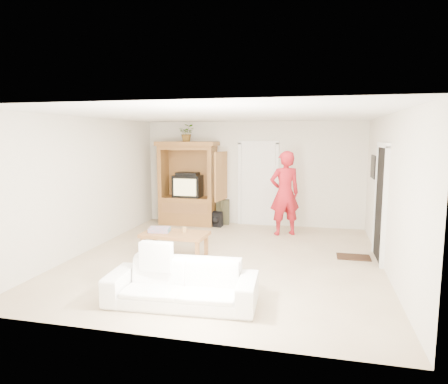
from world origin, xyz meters
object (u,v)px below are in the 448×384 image
(coffee_table, at_px, (175,236))
(man, at_px, (285,193))
(sofa, at_px, (182,283))
(armoire, at_px, (189,189))

(coffee_table, bearing_deg, man, 51.81)
(man, height_order, sofa, man)
(armoire, relative_size, man, 1.10)
(armoire, bearing_deg, coffee_table, -77.11)
(armoire, distance_m, man, 2.54)
(coffee_table, bearing_deg, armoire, 105.29)
(man, relative_size, coffee_table, 1.55)
(man, distance_m, coffee_table, 2.89)
(armoire, height_order, man, armoire)
(man, xyz_separation_m, coffee_table, (-1.84, -2.15, -0.56))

